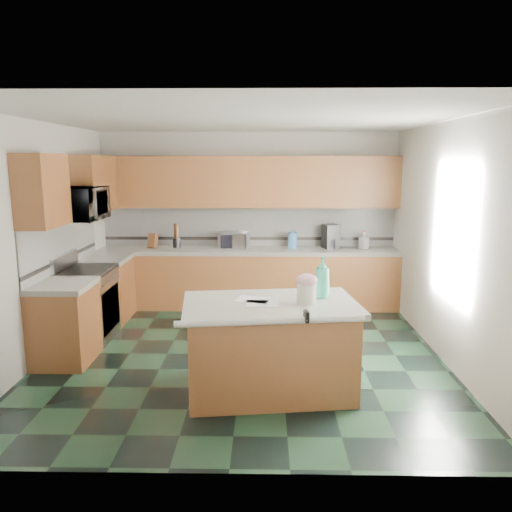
{
  "coord_description": "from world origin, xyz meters",
  "views": [
    {
      "loc": [
        0.26,
        -5.58,
        2.24
      ],
      "look_at": [
        0.15,
        0.35,
        1.12
      ],
      "focal_mm": 35.0,
      "sensor_mm": 36.0,
      "label": 1
    }
  ],
  "objects_px": {
    "treat_jar": "(306,293)",
    "knife_block": "(153,241)",
    "soap_bottle_island": "(322,277)",
    "island_base": "(270,350)",
    "island_top": "(270,305)",
    "coffee_maker": "(331,236)",
    "toaster_oven": "(234,240)"
  },
  "relations": [
    {
      "from": "coffee_maker",
      "to": "knife_block",
      "type": "bearing_deg",
      "value": 164.26
    },
    {
      "from": "treat_jar",
      "to": "soap_bottle_island",
      "type": "bearing_deg",
      "value": 63.31
    },
    {
      "from": "coffee_maker",
      "to": "soap_bottle_island",
      "type": "bearing_deg",
      "value": -115.38
    },
    {
      "from": "treat_jar",
      "to": "knife_block",
      "type": "height_order",
      "value": "knife_block"
    },
    {
      "from": "treat_jar",
      "to": "coffee_maker",
      "type": "height_order",
      "value": "coffee_maker"
    },
    {
      "from": "soap_bottle_island",
      "to": "coffee_maker",
      "type": "height_order",
      "value": "soap_bottle_island"
    },
    {
      "from": "island_base",
      "to": "island_top",
      "type": "distance_m",
      "value": 0.46
    },
    {
      "from": "treat_jar",
      "to": "soap_bottle_island",
      "type": "distance_m",
      "value": 0.3
    },
    {
      "from": "soap_bottle_island",
      "to": "coffee_maker",
      "type": "bearing_deg",
      "value": 67.15
    },
    {
      "from": "soap_bottle_island",
      "to": "toaster_oven",
      "type": "xyz_separation_m",
      "value": [
        -1.05,
        2.82,
        -0.08
      ]
    },
    {
      "from": "island_top",
      "to": "toaster_oven",
      "type": "bearing_deg",
      "value": 93.12
    },
    {
      "from": "treat_jar",
      "to": "coffee_maker",
      "type": "bearing_deg",
      "value": 89.22
    },
    {
      "from": "treat_jar",
      "to": "knife_block",
      "type": "distance_m",
      "value": 3.72
    },
    {
      "from": "knife_block",
      "to": "treat_jar",
      "type": "bearing_deg",
      "value": -38.83
    },
    {
      "from": "toaster_oven",
      "to": "knife_block",
      "type": "bearing_deg",
      "value": -166.11
    },
    {
      "from": "island_top",
      "to": "treat_jar",
      "type": "relative_size",
      "value": 8.61
    },
    {
      "from": "soap_bottle_island",
      "to": "coffee_maker",
      "type": "distance_m",
      "value": 2.88
    },
    {
      "from": "island_base",
      "to": "soap_bottle_island",
      "type": "xyz_separation_m",
      "value": [
        0.51,
        0.2,
        0.69
      ]
    },
    {
      "from": "island_base",
      "to": "treat_jar",
      "type": "relative_size",
      "value": 8.09
    },
    {
      "from": "treat_jar",
      "to": "toaster_oven",
      "type": "relative_size",
      "value": 0.45
    },
    {
      "from": "island_base",
      "to": "soap_bottle_island",
      "type": "relative_size",
      "value": 3.85
    },
    {
      "from": "soap_bottle_island",
      "to": "toaster_oven",
      "type": "bearing_deg",
      "value": 96.57
    },
    {
      "from": "island_top",
      "to": "treat_jar",
      "type": "distance_m",
      "value": 0.37
    },
    {
      "from": "toaster_oven",
      "to": "coffee_maker",
      "type": "distance_m",
      "value": 1.5
    },
    {
      "from": "soap_bottle_island",
      "to": "knife_block",
      "type": "xyz_separation_m",
      "value": [
        -2.32,
        2.82,
        -0.09
      ]
    },
    {
      "from": "island_top",
      "to": "knife_block",
      "type": "xyz_separation_m",
      "value": [
        -1.8,
        3.01,
        0.14
      ]
    },
    {
      "from": "island_base",
      "to": "island_top",
      "type": "xyz_separation_m",
      "value": [
        -0.0,
        0.0,
        0.46
      ]
    },
    {
      "from": "soap_bottle_island",
      "to": "island_top",
      "type": "bearing_deg",
      "value": -172.92
    },
    {
      "from": "island_top",
      "to": "treat_jar",
      "type": "height_order",
      "value": "treat_jar"
    },
    {
      "from": "knife_block",
      "to": "toaster_oven",
      "type": "distance_m",
      "value": 1.27
    },
    {
      "from": "toaster_oven",
      "to": "soap_bottle_island",
      "type": "bearing_deg",
      "value": -55.7
    },
    {
      "from": "island_top",
      "to": "toaster_oven",
      "type": "xyz_separation_m",
      "value": [
        -0.53,
        3.01,
        0.15
      ]
    }
  ]
}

